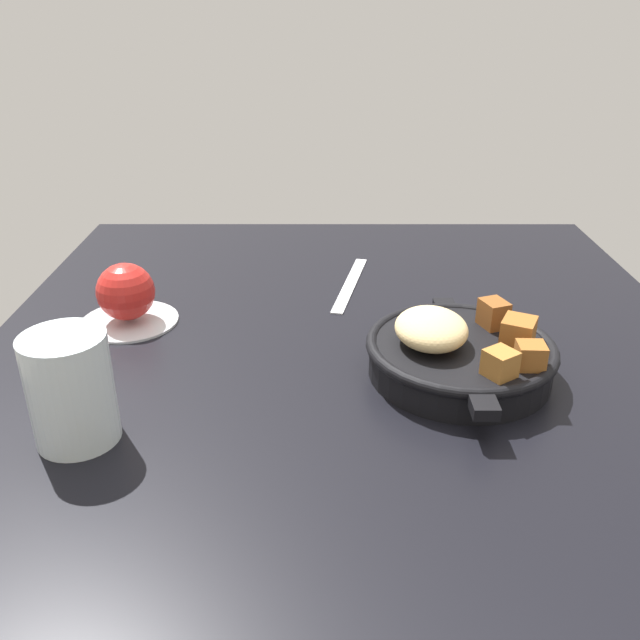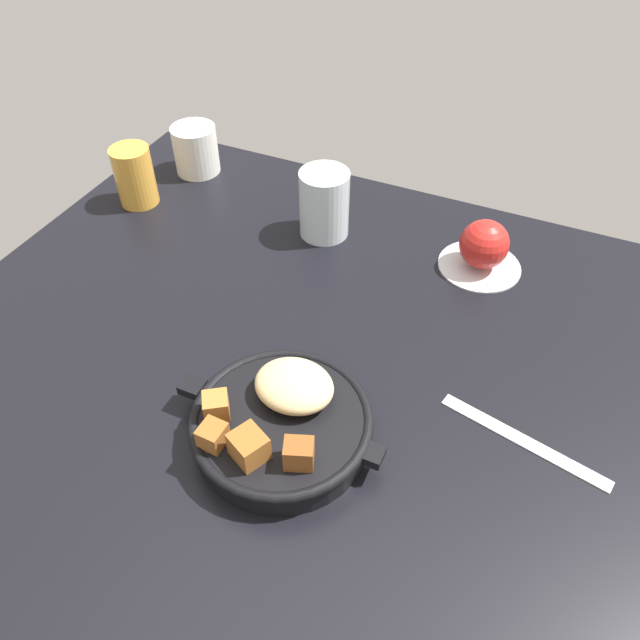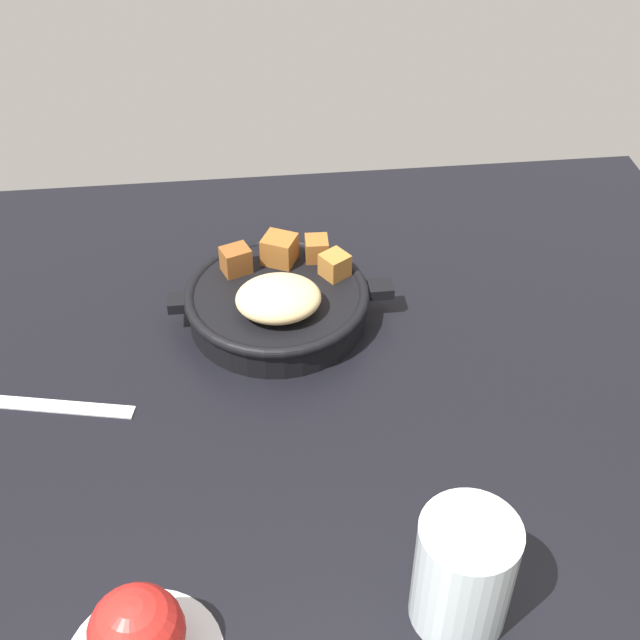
{
  "view_description": "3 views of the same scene",
  "coord_description": "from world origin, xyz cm",
  "px_view_note": "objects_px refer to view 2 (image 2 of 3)",
  "views": [
    {
      "loc": [
        -61.22,
        2.91,
        36.28
      ],
      "look_at": [
        -1.24,
        2.94,
        7.03
      ],
      "focal_mm": 37.51,
      "sensor_mm": 36.0,
      "label": 1
    },
    {
      "loc": [
        20.0,
        -45.98,
        57.19
      ],
      "look_at": [
        -2.26,
        3.31,
        3.88
      ],
      "focal_mm": 34.66,
      "sensor_mm": 36.0,
      "label": 2
    },
    {
      "loc": [
        3.11,
        59.16,
        59.96
      ],
      "look_at": [
        -3.61,
        -2.39,
        7.35
      ],
      "focal_mm": 47.82,
      "sensor_mm": 36.0,
      "label": 3
    }
  ],
  "objects_px": {
    "cast_iron_skillet": "(279,420)",
    "ceramic_mug_white": "(196,150)",
    "water_glass_tall": "(324,204)",
    "butter_knife": "(524,440)",
    "red_apple": "(484,244)",
    "juice_glass_amber": "(135,176)"
  },
  "relations": [
    {
      "from": "butter_knife",
      "to": "water_glass_tall",
      "type": "bearing_deg",
      "value": 156.37
    },
    {
      "from": "cast_iron_skillet",
      "to": "ceramic_mug_white",
      "type": "height_order",
      "value": "ceramic_mug_white"
    },
    {
      "from": "cast_iron_skillet",
      "to": "water_glass_tall",
      "type": "xyz_separation_m",
      "value": [
        -0.11,
        0.36,
        0.02
      ]
    },
    {
      "from": "juice_glass_amber",
      "to": "ceramic_mug_white",
      "type": "distance_m",
      "value": 0.13
    },
    {
      "from": "juice_glass_amber",
      "to": "ceramic_mug_white",
      "type": "relative_size",
      "value": 1.18
    },
    {
      "from": "juice_glass_amber",
      "to": "red_apple",
      "type": "bearing_deg",
      "value": 6.56
    },
    {
      "from": "cast_iron_skillet",
      "to": "red_apple",
      "type": "bearing_deg",
      "value": 71.03
    },
    {
      "from": "butter_knife",
      "to": "ceramic_mug_white",
      "type": "relative_size",
      "value": 2.41
    },
    {
      "from": "cast_iron_skillet",
      "to": "water_glass_tall",
      "type": "height_order",
      "value": "water_glass_tall"
    },
    {
      "from": "butter_knife",
      "to": "juice_glass_amber",
      "type": "distance_m",
      "value": 0.7
    },
    {
      "from": "cast_iron_skillet",
      "to": "juice_glass_amber",
      "type": "distance_m",
      "value": 0.52
    },
    {
      "from": "juice_glass_amber",
      "to": "water_glass_tall",
      "type": "relative_size",
      "value": 0.92
    },
    {
      "from": "red_apple",
      "to": "butter_knife",
      "type": "bearing_deg",
      "value": -66.92
    },
    {
      "from": "red_apple",
      "to": "juice_glass_amber",
      "type": "distance_m",
      "value": 0.55
    },
    {
      "from": "juice_glass_amber",
      "to": "water_glass_tall",
      "type": "xyz_separation_m",
      "value": [
        0.31,
        0.05,
        0.0
      ]
    },
    {
      "from": "water_glass_tall",
      "to": "red_apple",
      "type": "bearing_deg",
      "value": 3.83
    },
    {
      "from": "cast_iron_skillet",
      "to": "water_glass_tall",
      "type": "relative_size",
      "value": 2.32
    },
    {
      "from": "red_apple",
      "to": "juice_glass_amber",
      "type": "height_order",
      "value": "juice_glass_amber"
    },
    {
      "from": "cast_iron_skillet",
      "to": "ceramic_mug_white",
      "type": "bearing_deg",
      "value": 131.07
    },
    {
      "from": "butter_knife",
      "to": "juice_glass_amber",
      "type": "height_order",
      "value": "juice_glass_amber"
    },
    {
      "from": "ceramic_mug_white",
      "to": "butter_knife",
      "type": "bearing_deg",
      "value": -27.98
    },
    {
      "from": "red_apple",
      "to": "juice_glass_amber",
      "type": "xyz_separation_m",
      "value": [
        -0.55,
        -0.06,
        0.01
      ]
    }
  ]
}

